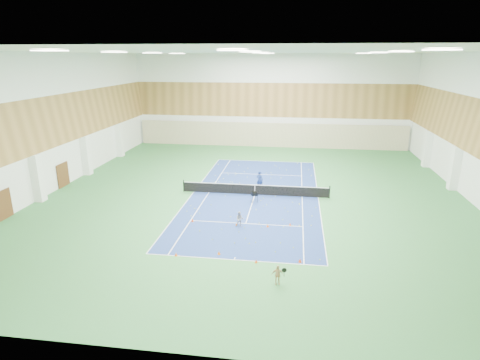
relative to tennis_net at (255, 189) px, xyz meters
name	(u,v)px	position (x,y,z in m)	size (l,w,h in m)	color
ground	(255,195)	(0.00, 0.00, -0.55)	(40.00, 40.00, 0.00)	#307038
room_shell	(256,127)	(0.00, 0.00, 5.45)	(36.00, 40.00, 12.00)	white
wood_cladding	(256,103)	(0.00, 0.00, 7.45)	(36.00, 40.00, 8.00)	olive
ceiling_light_grid	(256,52)	(0.00, 0.00, 11.37)	(21.40, 25.40, 0.06)	white
court_surface	(255,195)	(0.00, 0.00, -0.55)	(10.97, 23.77, 0.01)	navy
tennis_balls_scatter	(255,194)	(0.00, 0.00, -0.50)	(10.57, 22.77, 0.07)	#D0E627
tennis_net	(255,189)	(0.00, 0.00, 0.00)	(12.80, 0.10, 1.10)	black
back_curtain	(270,135)	(0.00, 19.75, 1.05)	(35.40, 0.16, 3.20)	#C6B793
door_left_a	(3,205)	(-17.92, -8.00, 0.55)	(0.08, 1.80, 2.20)	#593319
door_left_b	(63,175)	(-17.92, 0.00, 0.55)	(0.08, 1.80, 2.20)	#593319
coach	(260,180)	(0.25, 1.80, 0.29)	(0.61, 0.40, 1.68)	navy
child_court	(240,219)	(-0.36, -6.97, 0.01)	(0.55, 0.43, 1.13)	#9C9CA4
child_apron	(277,275)	(2.67, -14.17, 0.01)	(0.65, 0.27, 1.11)	tan
ball_cart	(254,197)	(0.13, -1.77, -0.12)	(0.50, 0.50, 0.86)	black
cone_svc_a	(192,220)	(-3.93, -6.57, -0.43)	(0.22, 0.22, 0.24)	#E33B0B
cone_svc_b	(236,224)	(-0.61, -6.84, -0.45)	(0.18, 0.18, 0.20)	orange
cone_svc_c	(268,226)	(1.63, -6.78, -0.44)	(0.20, 0.20, 0.22)	#FF580D
cone_svc_d	(290,224)	(3.20, -6.30, -0.45)	(0.18, 0.18, 0.19)	#FF4B0D
cone_base_a	(176,254)	(-3.59, -11.86, -0.44)	(0.20, 0.20, 0.22)	#FF580D
cone_base_b	(219,253)	(-1.04, -11.33, -0.44)	(0.21, 0.21, 0.23)	orange
cone_base_c	(256,261)	(1.32, -12.03, -0.45)	(0.18, 0.18, 0.20)	#FF550D
cone_base_d	(300,260)	(3.88, -11.63, -0.43)	(0.21, 0.21, 0.24)	#EA3C0C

